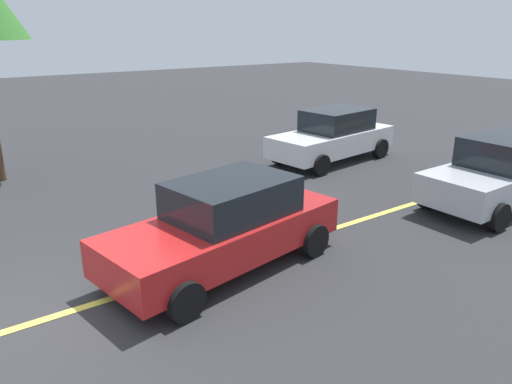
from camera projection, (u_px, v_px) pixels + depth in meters
The scene contains 5 objects.
ground_plane at pixel (50, 318), 7.31m from camera, with size 80.00×80.00×0.00m, color #2D2D30.
lane_marking_centre at pixel (220, 264), 8.95m from camera, with size 28.00×0.16×0.01m, color #E0D14C.
car_silver_far_lane at pixel (500, 172), 11.65m from camera, with size 4.29×2.01×1.70m.
car_white_crossing at pixel (333, 136), 15.63m from camera, with size 4.64×2.36×1.66m.
car_red_near_curb at pixel (226, 225), 8.65m from camera, with size 4.71×2.56×1.62m.
Camera 1 is at (-1.10, -6.94, 4.17)m, focal length 34.02 mm.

